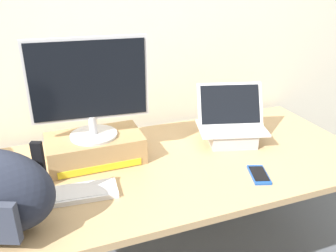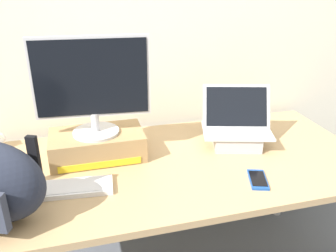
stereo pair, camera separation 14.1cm
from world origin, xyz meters
name	(u,v)px [view 1 (the left image)]	position (x,y,z in m)	size (l,w,h in m)	color
back_wall	(132,15)	(0.00, 0.52, 1.30)	(7.00, 0.10, 2.60)	silver
desk	(168,174)	(0.00, 0.00, 0.66)	(1.84, 0.83, 0.72)	tan
toner_box_yellow	(95,148)	(-0.30, 0.14, 0.78)	(0.42, 0.24, 0.12)	#A88456
desktop_monitor	(89,88)	(-0.30, 0.14, 1.06)	(0.50, 0.21, 0.43)	silver
open_laptop	(231,130)	(0.37, 0.09, 0.78)	(0.38, 0.30, 0.28)	#ADADB2
external_keyboard	(62,195)	(-0.47, -0.11, 0.73)	(0.43, 0.16, 0.02)	white
cell_phone	(259,175)	(0.32, -0.24, 0.72)	(0.11, 0.16, 0.01)	#19479E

